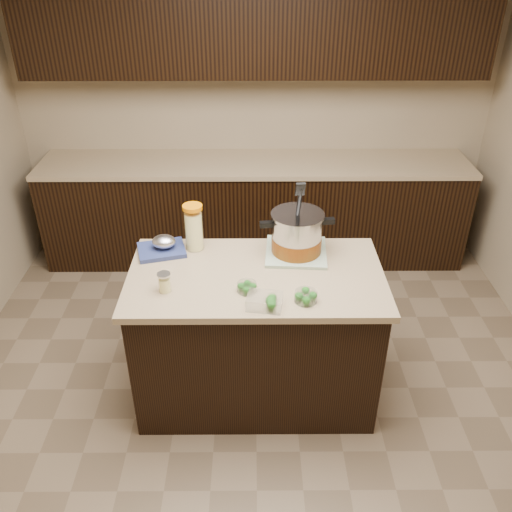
{
  "coord_description": "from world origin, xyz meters",
  "views": [
    {
      "loc": [
        -0.02,
        -2.56,
        2.6
      ],
      "look_at": [
        0.0,
        0.0,
        1.02
      ],
      "focal_mm": 38.0,
      "sensor_mm": 36.0,
      "label": 1
    }
  ],
  "objects": [
    {
      "name": "lemonade_pitcher",
      "position": [
        -0.37,
        0.29,
        1.03
      ],
      "size": [
        0.14,
        0.14,
        0.29
      ],
      "rotation": [
        0.0,
        0.0,
        0.23
      ],
      "color": "#F6EF96",
      "rests_on": "island"
    },
    {
      "name": "island",
      "position": [
        0.0,
        0.0,
        0.45
      ],
      "size": [
        1.46,
        0.81,
        0.9
      ],
      "color": "black",
      "rests_on": "ground"
    },
    {
      "name": "broccoli_tub_rect",
      "position": [
        0.04,
        -0.31,
        0.93
      ],
      "size": [
        0.2,
        0.16,
        0.07
      ],
      "rotation": [
        0.0,
        0.0,
        -0.17
      ],
      "color": "silver",
      "rests_on": "island"
    },
    {
      "name": "blue_tray",
      "position": [
        -0.56,
        0.25,
        0.94
      ],
      "size": [
        0.32,
        0.28,
        0.1
      ],
      "rotation": [
        0.0,
        0.0,
        0.26
      ],
      "color": "navy",
      "rests_on": "island"
    },
    {
      "name": "broccoli_tub_right",
      "position": [
        0.26,
        -0.26,
        0.93
      ],
      "size": [
        0.15,
        0.15,
        0.06
      ],
      "rotation": [
        0.0,
        0.0,
        -0.32
      ],
      "color": "silver",
      "rests_on": "island"
    },
    {
      "name": "back_cabinets",
      "position": [
        0.0,
        1.74,
        0.94
      ],
      "size": [
        3.6,
        0.63,
        2.33
      ],
      "color": "black",
      "rests_on": "ground"
    },
    {
      "name": "stock_pot",
      "position": [
        0.24,
        0.22,
        1.02
      ],
      "size": [
        0.44,
        0.35,
        0.45
      ],
      "rotation": [
        0.0,
        0.0,
        0.11
      ],
      "color": "#B7B7BC",
      "rests_on": "dish_towel"
    },
    {
      "name": "broccoli_tub_left",
      "position": [
        -0.05,
        -0.17,
        0.92
      ],
      "size": [
        0.14,
        0.14,
        0.05
      ],
      "rotation": [
        0.0,
        0.0,
        -0.35
      ],
      "color": "silver",
      "rests_on": "island"
    },
    {
      "name": "mason_jar",
      "position": [
        -0.49,
        -0.16,
        0.95
      ],
      "size": [
        0.08,
        0.08,
        0.12
      ],
      "rotation": [
        0.0,
        0.0,
        0.09
      ],
      "color": "#F6EF96",
      "rests_on": "island"
    },
    {
      "name": "room_shell",
      "position": [
        0.0,
        0.0,
        1.71
      ],
      "size": [
        4.04,
        4.04,
        2.72
      ],
      "color": "tan",
      "rests_on": "ground"
    },
    {
      "name": "ground_plane",
      "position": [
        0.0,
        0.0,
        0.0
      ],
      "size": [
        4.0,
        4.0,
        0.0
      ],
      "primitive_type": "plane",
      "color": "brown",
      "rests_on": "ground"
    },
    {
      "name": "dish_towel",
      "position": [
        0.24,
        0.23,
        0.91
      ],
      "size": [
        0.38,
        0.38,
        0.02
      ],
      "primitive_type": "cube",
      "rotation": [
        0.0,
        0.0,
        -0.07
      ],
      "color": "#5D8A63",
      "rests_on": "island"
    }
  ]
}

